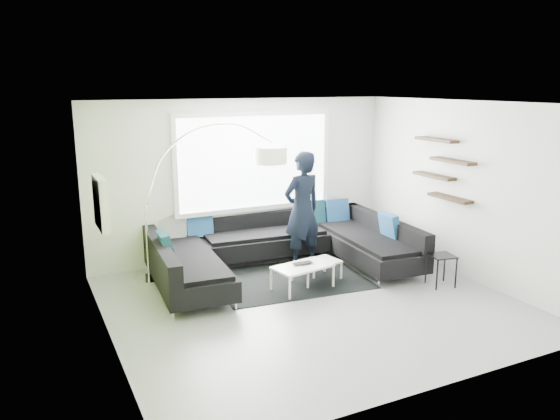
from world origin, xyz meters
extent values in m
plane|color=gray|center=(0.00, 0.00, 0.00)|extent=(5.50, 5.50, 0.00)
cube|color=silver|center=(0.00, 2.50, 1.40)|extent=(5.50, 0.04, 2.80)
cube|color=silver|center=(0.00, -2.50, 1.40)|extent=(5.50, 0.04, 2.80)
cube|color=silver|center=(-2.75, 0.00, 1.40)|extent=(0.04, 5.00, 2.80)
cube|color=silver|center=(2.75, 0.00, 1.40)|extent=(0.04, 5.00, 2.80)
cube|color=white|center=(0.00, 0.00, 2.80)|extent=(5.50, 5.00, 0.04)
cube|color=#7FB72D|center=(-2.74, 0.00, 1.40)|extent=(0.01, 5.00, 2.80)
cube|color=white|center=(0.20, 2.46, 1.70)|extent=(2.96, 0.06, 1.68)
cube|color=white|center=(-2.68, 0.60, 1.60)|extent=(0.12, 0.66, 0.66)
cube|color=black|center=(2.64, 0.40, 1.70)|extent=(0.20, 1.24, 0.95)
cube|color=black|center=(0.17, 1.34, 0.22)|extent=(4.31, 2.85, 0.44)
cube|color=black|center=(0.17, 1.34, 0.60)|extent=(4.31, 2.85, 0.33)
cube|color=navy|center=(0.17, 1.34, 0.66)|extent=(3.71, 0.49, 0.46)
cube|color=black|center=(0.15, 0.99, 0.01)|extent=(2.48, 1.91, 0.01)
cube|color=white|center=(0.33, 0.65, 0.19)|extent=(1.24, 0.86, 0.37)
cube|color=black|center=(2.13, -0.26, 0.25)|extent=(0.42, 0.42, 0.49)
imported|color=black|center=(0.64, 1.50, 0.99)|extent=(0.88, 0.72, 1.97)
imported|color=black|center=(0.17, 0.56, 0.39)|extent=(0.33, 0.22, 0.02)
camera|label=1|loc=(-3.58, -6.33, 3.05)|focal=35.00mm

